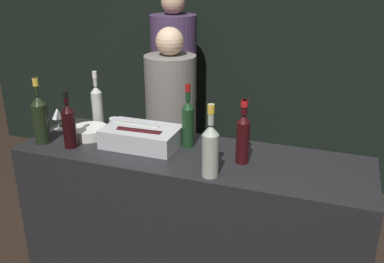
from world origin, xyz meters
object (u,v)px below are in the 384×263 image
wine_glass (57,114)px  rose_wine_bottle (210,148)px  bowl_white (90,132)px  candle_votive (114,122)px  champagne_bottle (40,118)px  white_wine_bottle (97,104)px  person_blond_tee (174,83)px  person_in_hoodie (171,122)px  red_wine_bottle_burgundy (188,122)px  red_wine_bottle_tall (243,136)px  red_wine_bottle_black_foil (69,124)px  ice_bin_with_bottles (141,136)px

wine_glass → rose_wine_bottle: 1.13m
bowl_white → candle_votive: (0.06, 0.20, -0.00)m
wine_glass → champagne_bottle: size_ratio=0.37×
champagne_bottle → rose_wine_bottle: 1.06m
bowl_white → champagne_bottle: bearing=-140.8°
white_wine_bottle → rose_wine_bottle: rose_wine_bottle is taller
bowl_white → person_blond_tee: size_ratio=0.12×
bowl_white → person_in_hoodie: 0.90m
person_in_hoodie → person_blond_tee: person_blond_tee is taller
red_wine_bottle_burgundy → red_wine_bottle_tall: bearing=-17.1°
red_wine_bottle_tall → red_wine_bottle_black_foil: bearing=-172.3°
white_wine_bottle → red_wine_bottle_black_foil: bearing=-83.8°
candle_votive → red_wine_bottle_burgundy: size_ratio=0.17×
ice_bin_with_bottles → person_blond_tee: 1.58m
wine_glass → bowl_white: bearing=-8.3°
wine_glass → person_in_hoodie: 0.97m
bowl_white → white_wine_bottle: white_wine_bottle is taller
wine_glass → rose_wine_bottle: size_ratio=0.38×
red_wine_bottle_black_foil → champagne_bottle: size_ratio=0.86×
bowl_white → white_wine_bottle: size_ratio=0.61×
red_wine_bottle_black_foil → red_wine_bottle_tall: (0.97, 0.13, 0.01)m
rose_wine_bottle → wine_glass: bearing=165.7°
white_wine_bottle → red_wine_bottle_tall: bearing=-12.8°
bowl_white → rose_wine_bottle: 0.89m
bowl_white → red_wine_bottle_black_foil: (-0.02, -0.17, 0.11)m
champagne_bottle → person_blond_tee: size_ratio=0.21×
champagne_bottle → person_blond_tee: (0.15, 1.68, -0.20)m
ice_bin_with_bottles → white_wine_bottle: bearing=153.3°
bowl_white → wine_glass: 0.26m
wine_glass → ice_bin_with_bottles: bearing=-4.8°
red_wine_bottle_burgundy → ice_bin_with_bottles: bearing=-162.3°
wine_glass → red_wine_bottle_burgundy: red_wine_bottle_burgundy is taller
candle_votive → red_wine_bottle_tall: bearing=-14.9°
ice_bin_with_bottles → red_wine_bottle_black_foil: size_ratio=1.28×
red_wine_bottle_tall → person_in_hoodie: (-0.78, 0.90, -0.33)m
ice_bin_with_bottles → champagne_bottle: (-0.56, -0.16, 0.09)m
ice_bin_with_bottles → white_wine_bottle: (-0.41, 0.21, 0.08)m
candle_votive → rose_wine_bottle: size_ratio=0.17×
bowl_white → red_wine_bottle_burgundy: bearing=6.3°
red_wine_bottle_black_foil → red_wine_bottle_burgundy: 0.67m
ice_bin_with_bottles → red_wine_bottle_black_foil: 0.41m
candle_votive → wine_glass: bearing=-151.8°
red_wine_bottle_tall → person_in_hoodie: person_in_hoodie is taller
bowl_white → red_wine_bottle_black_foil: size_ratio=0.66×
candle_votive → red_wine_bottle_black_foil: 0.39m
bowl_white → red_wine_bottle_burgundy: size_ratio=0.59×
candle_votive → red_wine_bottle_black_foil: (-0.07, -0.37, 0.11)m
champagne_bottle → person_blond_tee: 1.70m
ice_bin_with_bottles → rose_wine_bottle: (0.49, -0.23, 0.09)m
candle_votive → rose_wine_bottle: (0.79, -0.44, 0.12)m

